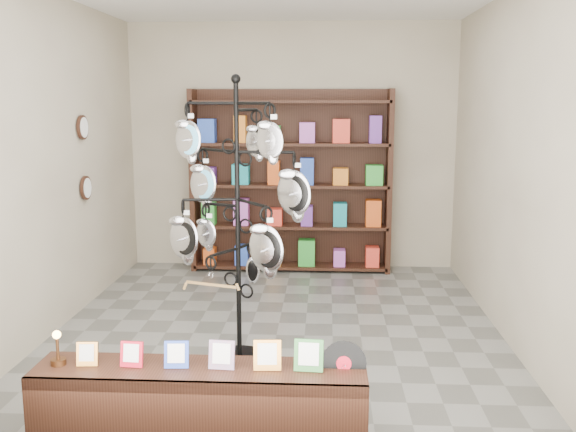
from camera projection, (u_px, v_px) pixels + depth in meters
name	position (u px, v px, depth m)	size (l,w,h in m)	color
ground	(276.00, 335.00, 5.71)	(5.00, 5.00, 0.00)	slate
room_envelope	(276.00, 126.00, 5.39)	(5.00, 5.00, 5.00)	#B7AD93
display_tree	(237.00, 200.00, 4.94)	(1.23, 1.23, 2.25)	black
front_shelf	(201.00, 406.00, 3.85)	(1.99, 0.41, 0.70)	black
back_shelving	(291.00, 187.00, 7.79)	(2.42, 0.36, 2.20)	black
wall_clocks	(84.00, 158.00, 6.35)	(0.03, 0.24, 0.84)	black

